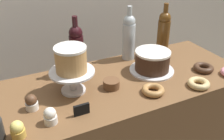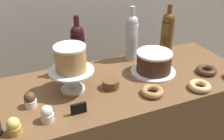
{
  "view_description": "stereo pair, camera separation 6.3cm",
  "coord_description": "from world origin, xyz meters",
  "px_view_note": "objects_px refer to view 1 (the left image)",
  "views": [
    {
      "loc": [
        -0.5,
        -1.03,
        1.67
      ],
      "look_at": [
        0.0,
        0.0,
        1.04
      ],
      "focal_mm": 41.58,
      "sensor_mm": 36.0,
      "label": 1
    },
    {
      "loc": [
        -0.44,
        -1.06,
        1.67
      ],
      "look_at": [
        0.0,
        0.0,
        1.04
      ],
      "focal_mm": 41.58,
      "sensor_mm": 36.0,
      "label": 2
    }
  ],
  "objects_px": {
    "wine_bottle_clear": "(129,36)",
    "cupcake_lemon": "(18,130)",
    "cake_stand_pedestal": "(72,77)",
    "wine_bottle_dark_red": "(77,49)",
    "donut_glazed": "(199,83)",
    "cookie_stack": "(111,84)",
    "donut_maple": "(153,90)",
    "cupcake_vanilla": "(50,116)",
    "donut_chocolate": "(203,68)",
    "price_sign_chalkboard": "(82,110)",
    "white_layer_cake": "(71,59)",
    "chocolate_round_cake": "(152,60)",
    "cupcake_chocolate": "(31,103)",
    "wine_bottle_amber": "(163,33)"
  },
  "relations": [
    {
      "from": "cake_stand_pedestal",
      "to": "wine_bottle_clear",
      "type": "height_order",
      "value": "wine_bottle_clear"
    },
    {
      "from": "cupcake_vanilla",
      "to": "price_sign_chalkboard",
      "type": "xyz_separation_m",
      "value": [
        0.13,
        -0.01,
        -0.01
      ]
    },
    {
      "from": "white_layer_cake",
      "to": "wine_bottle_clear",
      "type": "distance_m",
      "value": 0.47
    },
    {
      "from": "wine_bottle_clear",
      "to": "cupcake_lemon",
      "type": "height_order",
      "value": "wine_bottle_clear"
    },
    {
      "from": "price_sign_chalkboard",
      "to": "cookie_stack",
      "type": "bearing_deg",
      "value": 33.33
    },
    {
      "from": "wine_bottle_dark_red",
      "to": "cake_stand_pedestal",
      "type": "bearing_deg",
      "value": -117.3
    },
    {
      "from": "donut_glazed",
      "to": "wine_bottle_amber",
      "type": "bearing_deg",
      "value": 82.0
    },
    {
      "from": "cake_stand_pedestal",
      "to": "cupcake_lemon",
      "type": "bearing_deg",
      "value": -143.93
    },
    {
      "from": "cake_stand_pedestal",
      "to": "cookie_stack",
      "type": "distance_m",
      "value": 0.2
    },
    {
      "from": "cake_stand_pedestal",
      "to": "wine_bottle_dark_red",
      "type": "relative_size",
      "value": 0.67
    },
    {
      "from": "wine_bottle_amber",
      "to": "donut_maple",
      "type": "bearing_deg",
      "value": -130.59
    },
    {
      "from": "cupcake_vanilla",
      "to": "donut_chocolate",
      "type": "relative_size",
      "value": 0.66
    },
    {
      "from": "cupcake_lemon",
      "to": "chocolate_round_cake",
      "type": "bearing_deg",
      "value": 15.96
    },
    {
      "from": "donut_maple",
      "to": "price_sign_chalkboard",
      "type": "height_order",
      "value": "price_sign_chalkboard"
    },
    {
      "from": "chocolate_round_cake",
      "to": "cookie_stack",
      "type": "height_order",
      "value": "chocolate_round_cake"
    },
    {
      "from": "cupcake_lemon",
      "to": "price_sign_chalkboard",
      "type": "relative_size",
      "value": 1.06
    },
    {
      "from": "donut_chocolate",
      "to": "price_sign_chalkboard",
      "type": "distance_m",
      "value": 0.76
    },
    {
      "from": "chocolate_round_cake",
      "to": "cupcake_lemon",
      "type": "bearing_deg",
      "value": -164.04
    },
    {
      "from": "chocolate_round_cake",
      "to": "cookie_stack",
      "type": "bearing_deg",
      "value": -168.4
    },
    {
      "from": "donut_glazed",
      "to": "price_sign_chalkboard",
      "type": "xyz_separation_m",
      "value": [
        -0.61,
        0.05,
        0.01
      ]
    },
    {
      "from": "price_sign_chalkboard",
      "to": "cake_stand_pedestal",
      "type": "bearing_deg",
      "value": 82.09
    },
    {
      "from": "cake_stand_pedestal",
      "to": "donut_maple",
      "type": "bearing_deg",
      "value": -28.51
    },
    {
      "from": "chocolate_round_cake",
      "to": "cupcake_chocolate",
      "type": "distance_m",
      "value": 0.68
    },
    {
      "from": "cupcake_chocolate",
      "to": "donut_maple",
      "type": "distance_m",
      "value": 0.57
    },
    {
      "from": "donut_chocolate",
      "to": "wine_bottle_dark_red",
      "type": "bearing_deg",
      "value": 156.53
    },
    {
      "from": "white_layer_cake",
      "to": "cookie_stack",
      "type": "bearing_deg",
      "value": -16.9
    },
    {
      "from": "chocolate_round_cake",
      "to": "cupcake_lemon",
      "type": "relative_size",
      "value": 2.62
    },
    {
      "from": "donut_maple",
      "to": "cookie_stack",
      "type": "height_order",
      "value": "cookie_stack"
    },
    {
      "from": "wine_bottle_clear",
      "to": "donut_chocolate",
      "type": "bearing_deg",
      "value": -46.53
    },
    {
      "from": "donut_maple",
      "to": "cupcake_vanilla",
      "type": "bearing_deg",
      "value": -180.0
    },
    {
      "from": "wine_bottle_clear",
      "to": "donut_glazed",
      "type": "height_order",
      "value": "wine_bottle_clear"
    },
    {
      "from": "donut_maple",
      "to": "price_sign_chalkboard",
      "type": "relative_size",
      "value": 1.6
    },
    {
      "from": "donut_glazed",
      "to": "cupcake_vanilla",
      "type": "bearing_deg",
      "value": 176.14
    },
    {
      "from": "wine_bottle_dark_red",
      "to": "price_sign_chalkboard",
      "type": "relative_size",
      "value": 4.65
    },
    {
      "from": "chocolate_round_cake",
      "to": "donut_glazed",
      "type": "bearing_deg",
      "value": -62.54
    },
    {
      "from": "donut_chocolate",
      "to": "cookie_stack",
      "type": "distance_m",
      "value": 0.55
    },
    {
      "from": "cake_stand_pedestal",
      "to": "price_sign_chalkboard",
      "type": "relative_size",
      "value": 3.13
    },
    {
      "from": "chocolate_round_cake",
      "to": "wine_bottle_clear",
      "type": "height_order",
      "value": "wine_bottle_clear"
    },
    {
      "from": "cupcake_chocolate",
      "to": "cupcake_vanilla",
      "type": "bearing_deg",
      "value": -68.36
    },
    {
      "from": "cookie_stack",
      "to": "donut_maple",
      "type": "bearing_deg",
      "value": -39.03
    },
    {
      "from": "cookie_stack",
      "to": "price_sign_chalkboard",
      "type": "height_order",
      "value": "price_sign_chalkboard"
    },
    {
      "from": "donut_glazed",
      "to": "wine_bottle_dark_red",
      "type": "bearing_deg",
      "value": 141.79
    },
    {
      "from": "cupcake_chocolate",
      "to": "donut_maple",
      "type": "xyz_separation_m",
      "value": [
        0.56,
        -0.13,
        -0.02
      ]
    },
    {
      "from": "white_layer_cake",
      "to": "cupcake_vanilla",
      "type": "height_order",
      "value": "white_layer_cake"
    },
    {
      "from": "wine_bottle_dark_red",
      "to": "cookie_stack",
      "type": "distance_m",
      "value": 0.27
    },
    {
      "from": "wine_bottle_dark_red",
      "to": "donut_chocolate",
      "type": "height_order",
      "value": "wine_bottle_dark_red"
    },
    {
      "from": "wine_bottle_dark_red",
      "to": "cookie_stack",
      "type": "relative_size",
      "value": 3.87
    },
    {
      "from": "cookie_stack",
      "to": "price_sign_chalkboard",
      "type": "bearing_deg",
      "value": -146.67
    },
    {
      "from": "wine_bottle_amber",
      "to": "donut_chocolate",
      "type": "height_order",
      "value": "wine_bottle_amber"
    },
    {
      "from": "cupcake_chocolate",
      "to": "price_sign_chalkboard",
      "type": "xyz_separation_m",
      "value": [
        0.18,
        -0.13,
        -0.01
      ]
    }
  ]
}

